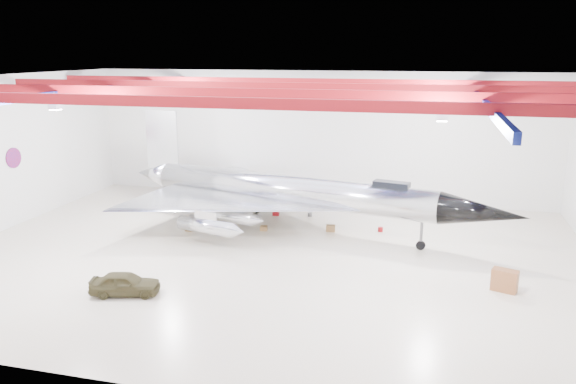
# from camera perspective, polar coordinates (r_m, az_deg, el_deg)

# --- Properties ---
(floor) EXTENTS (40.00, 40.00, 0.00)m
(floor) POSITION_cam_1_polar(r_m,az_deg,el_deg) (35.82, -2.06, -6.46)
(floor) COLOR beige
(floor) RESTS_ON ground
(wall_back) EXTENTS (40.00, 0.00, 40.00)m
(wall_back) POSITION_cam_1_polar(r_m,az_deg,el_deg) (48.63, 2.88, 5.73)
(wall_back) COLOR silver
(wall_back) RESTS_ON floor
(ceiling) EXTENTS (40.00, 40.00, 0.00)m
(ceiling) POSITION_cam_1_polar(r_m,az_deg,el_deg) (33.57, -2.22, 11.40)
(ceiling) COLOR #0A0F38
(ceiling) RESTS_ON wall_back
(ceiling_structure) EXTENTS (39.50, 29.50, 1.08)m
(ceiling_structure) POSITION_cam_1_polar(r_m,az_deg,el_deg) (33.61, -2.21, 10.25)
(ceiling_structure) COLOR maroon
(ceiling_structure) RESTS_ON ceiling
(wall_roundel) EXTENTS (0.10, 1.50, 1.50)m
(wall_roundel) POSITION_cam_1_polar(r_m,az_deg,el_deg) (45.74, -26.11, 3.13)
(wall_roundel) COLOR #B21414
(wall_roundel) RESTS_ON wall_left
(jet_aircraft) EXTENTS (29.51, 20.11, 8.12)m
(jet_aircraft) POSITION_cam_1_polar(r_m,az_deg,el_deg) (40.07, 0.04, -0.22)
(jet_aircraft) COLOR silver
(jet_aircraft) RESTS_ON floor
(jeep) EXTENTS (3.92, 2.38, 1.25)m
(jeep) POSITION_cam_1_polar(r_m,az_deg,el_deg) (31.34, -16.22, -8.91)
(jeep) COLOR #3D371E
(jeep) RESTS_ON floor
(desk) EXTENTS (1.47, 1.07, 1.22)m
(desk) POSITION_cam_1_polar(r_m,az_deg,el_deg) (32.69, 21.14, -8.38)
(desk) COLOR brown
(desk) RESTS_ON floor
(crate_ply) EXTENTS (0.54, 0.44, 0.37)m
(crate_ply) POSITION_cam_1_polar(r_m,az_deg,el_deg) (41.13, -10.00, -3.65)
(crate_ply) COLOR olive
(crate_ply) RESTS_ON floor
(toolbox_red) EXTENTS (0.54, 0.44, 0.35)m
(toolbox_red) POSITION_cam_1_polar(r_m,az_deg,el_deg) (44.28, -1.23, -2.16)
(toolbox_red) COLOR #A01016
(toolbox_red) RESTS_ON floor
(parts_bin) EXTENTS (0.70, 0.59, 0.45)m
(parts_bin) POSITION_cam_1_polar(r_m,az_deg,el_deg) (40.50, 4.35, -3.70)
(parts_bin) COLOR olive
(parts_bin) RESTS_ON floor
(crate_small) EXTENTS (0.50, 0.43, 0.30)m
(crate_small) POSITION_cam_1_polar(r_m,az_deg,el_deg) (43.97, -9.67, -2.51)
(crate_small) COLOR #59595B
(crate_small) RESTS_ON floor
(tool_chest) EXTENTS (0.45, 0.45, 0.32)m
(tool_chest) POSITION_cam_1_polar(r_m,az_deg,el_deg) (40.87, 9.37, -3.77)
(tool_chest) COLOR #A01016
(tool_chest) RESTS_ON floor
(oil_barrel) EXTENTS (0.57, 0.48, 0.35)m
(oil_barrel) POSITION_cam_1_polar(r_m,az_deg,el_deg) (40.59, -2.47, -3.69)
(oil_barrel) COLOR olive
(oil_barrel) RESTS_ON floor
(spares_box) EXTENTS (0.37, 0.37, 0.31)m
(spares_box) POSITION_cam_1_polar(r_m,az_deg,el_deg) (43.98, 2.25, -2.30)
(spares_box) COLOR #59595B
(spares_box) RESTS_ON floor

